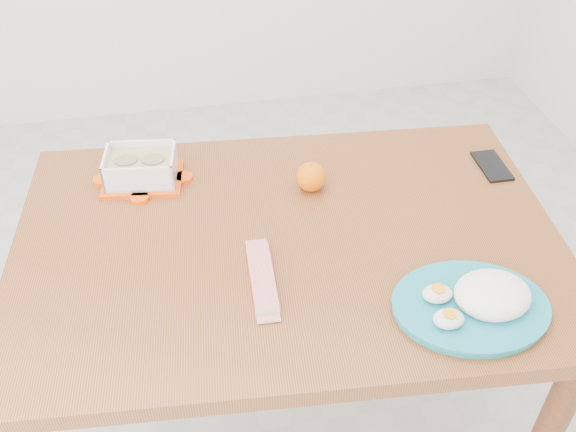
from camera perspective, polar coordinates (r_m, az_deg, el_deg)
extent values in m
plane|color=#B7B7B2|center=(2.00, -5.86, -16.55)|extent=(3.50, 3.50, 0.00)
cube|color=brown|center=(1.38, 0.00, -2.53)|extent=(1.22, 0.86, 0.04)
cylinder|color=brown|center=(1.92, -16.94, -5.18)|extent=(0.06, 0.06, 0.71)
cylinder|color=brown|center=(1.98, 14.12, -2.81)|extent=(0.06, 0.06, 0.71)
cube|color=#F84A07|center=(1.56, -12.75, 3.23)|extent=(0.20, 0.16, 0.01)
cube|color=white|center=(1.54, -12.96, 4.38)|extent=(0.17, 0.14, 0.07)
cube|color=tan|center=(1.54, -12.92, 4.19)|extent=(0.16, 0.12, 0.04)
cylinder|color=#999264|center=(1.54, -14.16, 4.61)|extent=(0.06, 0.06, 0.02)
cylinder|color=#999264|center=(1.53, -11.85, 4.73)|extent=(0.06, 0.06, 0.02)
sphere|color=#FF5C05|center=(1.48, 2.07, 3.50)|extent=(0.07, 0.07, 0.07)
cylinder|color=teal|center=(1.27, 15.87, -7.81)|extent=(0.33, 0.33, 0.02)
ellipsoid|color=white|center=(1.25, 17.84, -6.26)|extent=(0.16, 0.14, 0.06)
ellipsoid|color=silver|center=(1.24, 13.14, -6.74)|extent=(0.06, 0.05, 0.03)
ellipsoid|color=silver|center=(1.20, 14.08, -8.86)|extent=(0.06, 0.05, 0.03)
cube|color=red|center=(1.27, -2.34, -5.43)|extent=(0.05, 0.19, 0.02)
cube|color=black|center=(1.64, 17.68, 4.27)|extent=(0.06, 0.13, 0.01)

